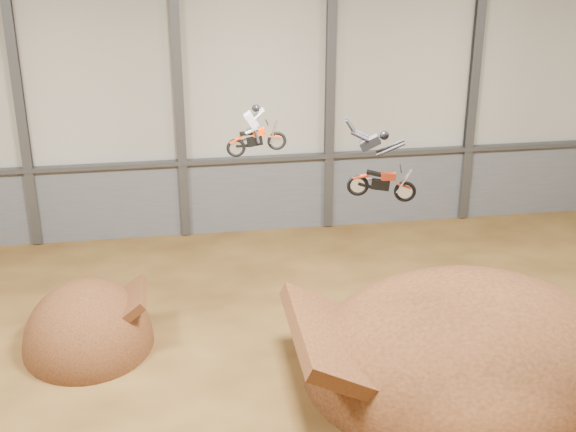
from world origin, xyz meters
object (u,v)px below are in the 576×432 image
object	(u,v)px
takeoff_ramp	(89,344)
fmx_rider_b	(381,161)
fmx_rider_a	(257,127)
landing_ramp	(467,373)

from	to	relation	value
takeoff_ramp	fmx_rider_b	xyz separation A→B (m)	(9.26, -4.07, 7.78)
fmx_rider_a	fmx_rider_b	world-z (taller)	fmx_rider_b
takeoff_ramp	fmx_rider_a	xyz separation A→B (m)	(6.03, -1.04, 8.05)
takeoff_ramp	fmx_rider_b	distance (m)	12.76
fmx_rider_a	fmx_rider_b	bearing A→B (deg)	-42.37
fmx_rider_b	takeoff_ramp	bearing A→B (deg)	169.12
takeoff_ramp	fmx_rider_b	bearing A→B (deg)	-23.72
landing_ramp	fmx_rider_b	world-z (taller)	fmx_rider_b
takeoff_ramp	fmx_rider_a	world-z (taller)	fmx_rider_a
fmx_rider_a	landing_ramp	bearing A→B (deg)	-21.37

